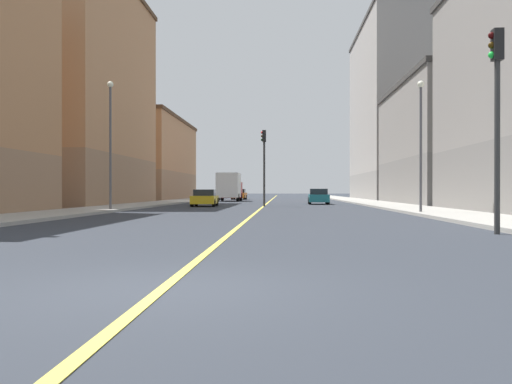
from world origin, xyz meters
TOP-DOWN VIEW (x-y plane):
  - ground_plane at (0.00, 0.00)m, footprint 400.00×400.00m
  - sidewalk_left at (9.94, 49.00)m, footprint 3.75×168.00m
  - sidewalk_right at (-9.94, 49.00)m, footprint 3.75×168.00m
  - lane_center_stripe at (0.00, 49.00)m, footprint 0.16×154.00m
  - building_left_mid at (16.28, 43.07)m, footprint 9.22×20.37m
  - building_left_far at (16.28, 66.70)m, footprint 9.22×24.97m
  - building_right_midblock at (-16.28, 40.08)m, footprint 9.22×20.95m
  - building_right_distant at (-16.28, 65.16)m, footprint 9.22×24.34m
  - traffic_light_left_near at (7.65, 9.21)m, footprint 0.40×0.32m
  - traffic_light_median_far at (0.05, 35.68)m, footprint 0.40×0.32m
  - street_lamp_left_near at (8.67, 22.08)m, footprint 0.36×0.36m
  - street_lamp_right_near at (-8.67, 25.21)m, footprint 0.36×0.36m
  - car_teal at (4.71, 42.96)m, footprint 1.89×4.43m
  - car_yellow at (-4.58, 35.84)m, footprint 1.95×3.99m
  - car_orange at (-4.42, 67.51)m, footprint 1.93×4.23m
  - box_truck at (-4.63, 56.18)m, footprint 2.53×7.00m

SIDE VIEW (x-z plane):
  - ground_plane at x=0.00m, z-range 0.00..0.00m
  - lane_center_stripe at x=0.00m, z-range 0.00..0.01m
  - sidewalk_left at x=9.94m, z-range 0.00..0.15m
  - sidewalk_right at x=-9.94m, z-range 0.00..0.15m
  - car_yellow at x=-4.58m, z-range -0.03..1.29m
  - car_teal at x=4.71m, z-range -0.03..1.36m
  - car_orange at x=-4.42m, z-range -0.04..1.40m
  - box_truck at x=-4.63m, z-range 0.07..3.27m
  - traffic_light_left_near at x=7.65m, z-range 0.87..6.76m
  - traffic_light_median_far at x=0.05m, z-range 0.88..6.78m
  - street_lamp_left_near at x=8.67m, z-range 0.90..7.69m
  - street_lamp_right_near at x=-8.67m, z-range 0.92..8.47m
  - building_right_distant at x=-16.28m, z-range 0.01..10.69m
  - building_left_mid at x=16.28m, z-range 0.01..10.86m
  - building_right_midblock at x=-16.28m, z-range 0.01..19.40m
  - building_left_far at x=16.28m, z-range 0.01..22.92m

